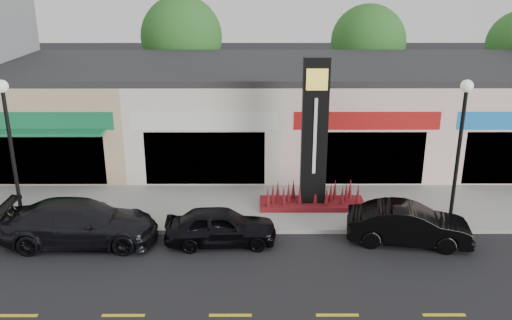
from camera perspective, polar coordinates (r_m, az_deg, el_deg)
The scene contains 15 objects.
ground at distance 18.32m, azimuth -2.31°, elevation -10.63°, with size 120.00×120.00×0.00m, color black.
sidewalk at distance 22.17m, azimuth -1.91°, elevation -4.89°, with size 52.00×4.30×0.15m, color gray.
curb at distance 20.14m, azimuth -2.10°, elevation -7.48°, with size 52.00×0.20×0.15m, color gray.
shop_beige at distance 29.63m, azimuth -18.28°, elevation 5.08°, with size 7.00×10.85×4.80m.
shop_cream at distance 28.26m, azimuth -4.60°, elevation 5.34°, with size 7.00×10.01×4.80m.
shop_pink_w at distance 28.59m, azimuth 9.59°, elevation 5.29°, with size 7.00×10.01×4.80m.
shop_pink_e at distance 30.56m, azimuth 22.69°, elevation 4.96°, with size 7.00×10.01×4.80m.
tree_rear_west at distance 35.92m, azimuth -7.84°, elevation 12.73°, with size 5.20×5.20×7.83m.
tree_rear_mid at distance 36.40m, azimuth 11.71°, elevation 12.07°, with size 4.80×4.80×7.29m.
lamp_west_near at distance 21.11m, azimuth -24.46°, elevation 1.94°, with size 0.44×0.44×5.47m.
lamp_east_near at distance 20.58m, azimuth 20.69°, elevation 2.03°, with size 0.44×0.44×5.47m.
pylon_sign at distance 21.35m, azimuth 6.08°, elevation 0.39°, with size 4.20×1.30×6.00m.
car_dark_sedan at distance 20.10m, azimuth -18.01°, elevation -6.31°, with size 5.36×2.18×1.56m, color black.
car_black_sedan at distance 19.19m, azimuth -3.74°, elevation -6.96°, with size 3.90×1.57×1.33m, color black.
car_black_conv at distance 19.91m, azimuth 15.77°, elevation -6.56°, with size 4.28×1.49×1.41m, color black.
Camera 1 is at (0.68, -15.91, 9.07)m, focal length 38.00 mm.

